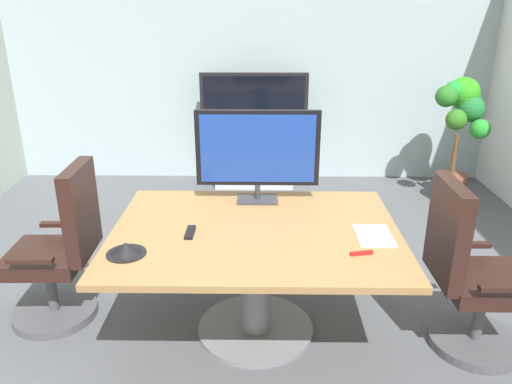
% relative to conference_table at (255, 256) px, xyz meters
% --- Properties ---
extents(ground_plane, '(7.30, 7.30, 0.00)m').
position_rel_conference_table_xyz_m(ground_plane, '(-0.11, 0.00, -0.55)').
color(ground_plane, '#515459').
extents(wall_back_glass_partition, '(5.68, 0.10, 2.75)m').
position_rel_conference_table_xyz_m(wall_back_glass_partition, '(-0.11, 3.15, 0.82)').
color(wall_back_glass_partition, '#9EB2B7').
rests_on(wall_back_glass_partition, ground).
extents(conference_table, '(1.75, 1.31, 0.74)m').
position_rel_conference_table_xyz_m(conference_table, '(0.00, 0.00, 0.00)').
color(conference_table, olive).
rests_on(conference_table, ground).
extents(office_chair_left, '(0.60, 0.58, 1.09)m').
position_rel_conference_table_xyz_m(office_chair_left, '(-1.29, 0.14, -0.10)').
color(office_chair_left, '#4C4C51').
rests_on(office_chair_left, ground).
extents(office_chair_right, '(0.60, 0.57, 1.09)m').
position_rel_conference_table_xyz_m(office_chair_right, '(1.29, -0.13, -0.10)').
color(office_chair_right, '#4C4C51').
rests_on(office_chair_right, ground).
extents(tv_monitor, '(0.84, 0.18, 0.64)m').
position_rel_conference_table_xyz_m(tv_monitor, '(0.01, 0.48, 0.54)').
color(tv_monitor, '#333338').
rests_on(tv_monitor, conference_table).
extents(wall_display_unit, '(1.20, 0.36, 1.31)m').
position_rel_conference_table_xyz_m(wall_display_unit, '(-0.06, 2.80, -0.11)').
color(wall_display_unit, '#B7BABC').
rests_on(wall_display_unit, ground).
extents(potted_plant, '(0.54, 0.57, 1.32)m').
position_rel_conference_table_xyz_m(potted_plant, '(2.09, 2.35, 0.27)').
color(potted_plant, brown).
rests_on(potted_plant, ground).
extents(conference_phone, '(0.22, 0.22, 0.07)m').
position_rel_conference_table_xyz_m(conference_phone, '(-0.71, -0.32, 0.21)').
color(conference_phone, black).
rests_on(conference_phone, conference_table).
extents(remote_control, '(0.05, 0.17, 0.02)m').
position_rel_conference_table_xyz_m(remote_control, '(-0.39, -0.06, 0.19)').
color(remote_control, black).
rests_on(remote_control, conference_table).
extents(whiteboard_marker, '(0.13, 0.05, 0.02)m').
position_rel_conference_table_xyz_m(whiteboard_marker, '(0.59, -0.31, 0.19)').
color(whiteboard_marker, red).
rests_on(whiteboard_marker, conference_table).
extents(paper_notepad, '(0.21, 0.30, 0.01)m').
position_rel_conference_table_xyz_m(paper_notepad, '(0.71, -0.08, 0.19)').
color(paper_notepad, white).
rests_on(paper_notepad, conference_table).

